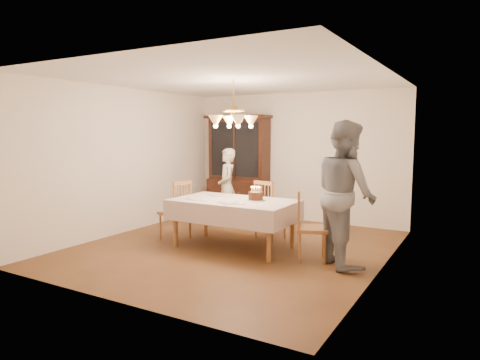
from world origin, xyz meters
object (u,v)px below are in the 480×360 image
Objects in this scene: china_hutch at (239,168)px; elderly_woman at (227,187)px; dining_table at (234,205)px; birthday_cake at (256,196)px; chair_far_side at (270,213)px.

china_hutch reaches higher than elderly_woman.
elderly_woman is at bearing 125.30° from dining_table.
china_hutch reaches higher than birthday_cake.
elderly_woman is at bearing -72.54° from china_hutch.
birthday_cake reaches higher than dining_table.
chair_far_side is 0.67× the size of elderly_woman.
birthday_cake is (1.55, -2.15, -0.22)m from china_hutch.
chair_far_side is at bearing 26.33° from elderly_woman.
chair_far_side is (1.46, -1.45, -0.60)m from china_hutch.
dining_table is 1.90× the size of chair_far_side.
birthday_cake is at bearing 5.63° from elderly_woman.
china_hutch is at bearing 156.74° from elderly_woman.
chair_far_side is at bearing 97.77° from birthday_cake.
chair_far_side reaches higher than birthday_cake.
china_hutch is 2.67m from birthday_cake.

